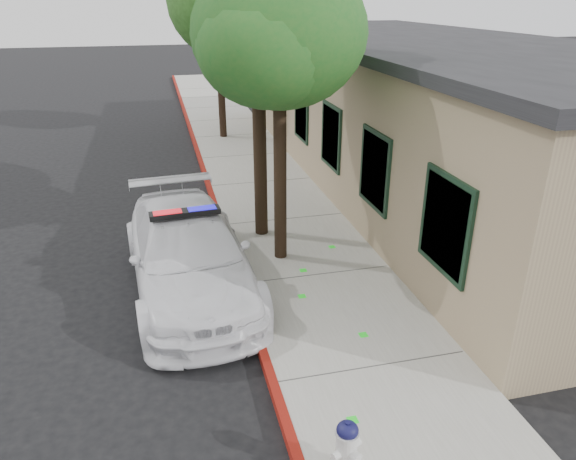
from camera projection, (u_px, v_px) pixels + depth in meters
The scene contains 8 objects.
ground at pixel (270, 391), 7.83m from camera, with size 120.00×120.00×0.00m, color black.
sidewalk at pixel (316, 278), 10.81m from camera, with size 3.20×60.00×0.15m, color gray.
red_curb at pixel (241, 287), 10.47m from camera, with size 0.14×60.00×0.16m, color maroon.
clapboard_building at pixel (419, 109), 16.39m from camera, with size 7.30×20.89×4.24m.
police_car at pixel (188, 253), 10.23m from camera, with size 2.61×5.59×1.70m.
fire_hydrant at pixel (347, 446), 6.21m from camera, with size 0.42×0.37×0.74m.
street_tree_near at pixel (280, 41), 9.72m from camera, with size 3.26×3.33×5.97m.
street_tree_far at pixel (219, 13), 19.37m from camera, with size 3.32×3.32×6.12m.
Camera 1 is at (-1.20, -6.05, 5.39)m, focal length 32.92 mm.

